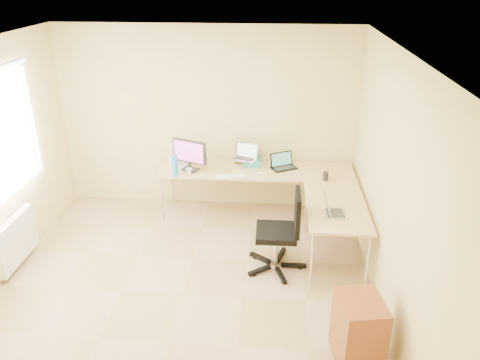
# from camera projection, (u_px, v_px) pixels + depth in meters

# --- Properties ---
(floor) EXTENTS (4.50, 4.50, 0.00)m
(floor) POSITION_uv_depth(u_px,v_px,m) (182.00, 295.00, 5.16)
(floor) COLOR tan
(floor) RESTS_ON ground
(ceiling) EXTENTS (4.50, 4.50, 0.00)m
(ceiling) POSITION_uv_depth(u_px,v_px,m) (167.00, 52.00, 4.08)
(ceiling) COLOR white
(ceiling) RESTS_ON ground
(wall_back) EXTENTS (4.50, 0.00, 4.50)m
(wall_back) POSITION_uv_depth(u_px,v_px,m) (208.00, 119.00, 6.66)
(wall_back) COLOR #E9D07D
(wall_back) RESTS_ON ground
(wall_right) EXTENTS (0.00, 4.50, 4.50)m
(wall_right) POSITION_uv_depth(u_px,v_px,m) (394.00, 195.00, 4.47)
(wall_right) COLOR #E9D07D
(wall_right) RESTS_ON ground
(desk_main) EXTENTS (2.65, 0.70, 0.73)m
(desk_main) POSITION_uv_depth(u_px,v_px,m) (257.00, 193.00, 6.63)
(desk_main) COLOR tan
(desk_main) RESTS_ON ground
(desk_return) EXTENTS (0.70, 1.30, 0.73)m
(desk_return) POSITION_uv_depth(u_px,v_px,m) (334.00, 232.00, 5.66)
(desk_return) COLOR tan
(desk_return) RESTS_ON ground
(monitor) EXTENTS (0.53, 0.35, 0.44)m
(monitor) POSITION_uv_depth(u_px,v_px,m) (189.00, 155.00, 6.36)
(monitor) COLOR #252525
(monitor) RESTS_ON desk_main
(book_stack) EXTENTS (0.26, 0.35, 0.06)m
(book_stack) POSITION_uv_depth(u_px,v_px,m) (252.00, 162.00, 6.66)
(book_stack) COLOR #257F74
(book_stack) RESTS_ON desk_main
(laptop_center) EXTENTS (0.40, 0.35, 0.21)m
(laptop_center) POSITION_uv_depth(u_px,v_px,m) (244.00, 152.00, 6.61)
(laptop_center) COLOR silver
(laptop_center) RESTS_ON desk_main
(laptop_black) EXTENTS (0.42, 0.38, 0.21)m
(laptop_black) POSITION_uv_depth(u_px,v_px,m) (284.00, 161.00, 6.46)
(laptop_black) COLOR black
(laptop_black) RESTS_ON desk_main
(keyboard) EXTENTS (0.39, 0.21, 0.02)m
(keyboard) POSITION_uv_depth(u_px,v_px,m) (230.00, 177.00, 6.23)
(keyboard) COLOR silver
(keyboard) RESTS_ON desk_main
(mouse) EXTENTS (0.10, 0.08, 0.03)m
(mouse) POSITION_uv_depth(u_px,v_px,m) (261.00, 173.00, 6.31)
(mouse) COLOR white
(mouse) RESTS_ON desk_main
(mug) EXTENTS (0.11, 0.11, 0.08)m
(mug) POSITION_uv_depth(u_px,v_px,m) (189.00, 171.00, 6.31)
(mug) COLOR white
(mug) RESTS_ON desk_main
(cd_stack) EXTENTS (0.14, 0.14, 0.03)m
(cd_stack) POSITION_uv_depth(u_px,v_px,m) (225.00, 170.00, 6.42)
(cd_stack) COLOR silver
(cd_stack) RESTS_ON desk_main
(water_bottle) EXTENTS (0.11, 0.11, 0.29)m
(water_bottle) POSITION_uv_depth(u_px,v_px,m) (175.00, 165.00, 6.23)
(water_bottle) COLOR #2F84C4
(water_bottle) RESTS_ON desk_main
(papers) EXTENTS (0.24, 0.31, 0.01)m
(papers) POSITION_uv_depth(u_px,v_px,m) (183.00, 167.00, 6.55)
(papers) COLOR white
(papers) RESTS_ON desk_main
(white_box) EXTENTS (0.28, 0.24, 0.09)m
(white_box) POSITION_uv_depth(u_px,v_px,m) (178.00, 161.00, 6.65)
(white_box) COLOR white
(white_box) RESTS_ON desk_main
(desk_fan) EXTENTS (0.28, 0.28, 0.27)m
(desk_fan) POSITION_uv_depth(u_px,v_px,m) (179.00, 152.00, 6.69)
(desk_fan) COLOR white
(desk_fan) RESTS_ON desk_main
(black_cup) EXTENTS (0.09, 0.09, 0.12)m
(black_cup) POSITION_uv_depth(u_px,v_px,m) (326.00, 176.00, 6.12)
(black_cup) COLOR black
(black_cup) RESTS_ON desk_main
(laptop_return) EXTENTS (0.35, 0.28, 0.22)m
(laptop_return) POSITION_uv_depth(u_px,v_px,m) (336.00, 206.00, 5.26)
(laptop_return) COLOR #BBBCC3
(laptop_return) RESTS_ON desk_return
(office_chair) EXTENTS (0.61, 0.61, 1.01)m
(office_chair) POSITION_uv_depth(u_px,v_px,m) (276.00, 231.00, 5.42)
(office_chair) COLOR black
(office_chair) RESTS_ON ground
(cabinet) EXTENTS (0.45, 0.52, 0.64)m
(cabinet) POSITION_uv_depth(u_px,v_px,m) (358.00, 330.00, 4.14)
(cabinet) COLOR brown
(cabinet) RESTS_ON ground
(radiator) EXTENTS (0.09, 0.80, 0.55)m
(radiator) POSITION_uv_depth(u_px,v_px,m) (16.00, 240.00, 5.52)
(radiator) COLOR white
(radiator) RESTS_ON ground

